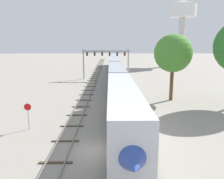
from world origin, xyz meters
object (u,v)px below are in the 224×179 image
object	(u,v)px
water_tower	(183,14)
signal_gantry	(106,57)
passenger_train	(115,70)
stop_sign	(28,113)
trackside_tree_mid	(173,53)

from	to	relation	value
water_tower	signal_gantry	bearing A→B (deg)	-129.31
passenger_train	stop_sign	xyz separation A→B (m)	(-10.00, -33.56, -0.73)
passenger_train	trackside_tree_mid	size ratio (longest dim) A/B	8.52
trackside_tree_mid	signal_gantry	bearing A→B (deg)	115.75
passenger_train	water_tower	xyz separation A→B (m)	(28.17, 39.22, 18.07)
signal_gantry	stop_sign	bearing A→B (deg)	-102.27
passenger_train	trackside_tree_mid	world-z (taller)	trackside_tree_mid
passenger_train	stop_sign	size ratio (longest dim) A/B	31.30
water_tower	stop_sign	size ratio (longest dim) A/B	8.98
passenger_train	water_tower	distance (m)	51.56
passenger_train	trackside_tree_mid	bearing A→B (deg)	-67.14
signal_gantry	trackside_tree_mid	xyz separation A→B (m)	(10.94, -22.68, 1.80)
signal_gantry	trackside_tree_mid	world-z (taller)	trackside_tree_mid
signal_gantry	water_tower	world-z (taller)	water_tower
stop_sign	trackside_tree_mid	distance (m)	23.43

